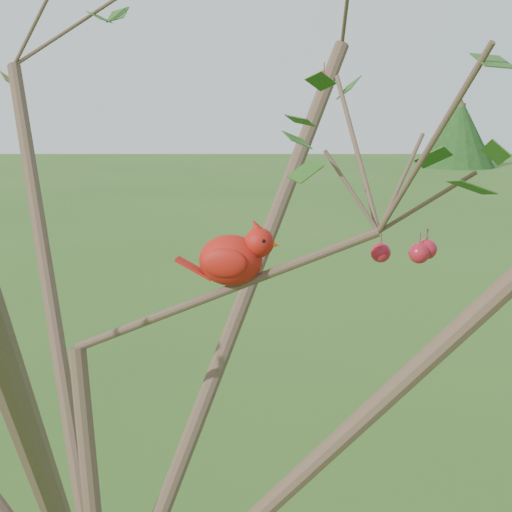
# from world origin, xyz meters

# --- Properties ---
(crabapple_tree) EXTENTS (2.35, 2.05, 2.95)m
(crabapple_tree) POSITION_xyz_m (0.03, -0.02, 2.12)
(crabapple_tree) COLOR #3E2E21
(crabapple_tree) RESTS_ON ground
(cardinal) EXTENTS (0.21, 0.12, 0.15)m
(cardinal) POSITION_xyz_m (0.27, 0.07, 2.15)
(cardinal) COLOR #B2180F
(cardinal) RESTS_ON ground
(distant_trees) EXTENTS (38.89, 12.49, 3.21)m
(distant_trees) POSITION_xyz_m (-3.83, 24.16, 1.48)
(distant_trees) COLOR #3E2E21
(distant_trees) RESTS_ON ground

